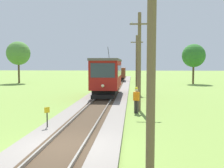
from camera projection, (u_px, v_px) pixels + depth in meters
ground_plane at (65, 151)px, 10.07m from camera, size 260.00×260.00×0.00m
track_ballast at (65, 148)px, 10.07m from camera, size 4.20×120.00×0.18m
sleeper_bed at (65, 146)px, 10.06m from camera, size 2.04×120.00×0.01m
rail_left at (47, 144)px, 10.11m from camera, size 0.07×120.00×0.14m
rail_right at (84, 145)px, 10.00m from camera, size 0.07×120.00×0.14m
red_tram at (107, 75)px, 26.65m from camera, size 2.60×8.54×4.79m
freight_car at (119, 74)px, 49.47m from camera, size 2.40×5.20×2.31m
utility_pole_foreground at (152, 25)px, 6.84m from camera, size 1.40×0.40×8.39m
utility_pole_near_tram at (139, 60)px, 18.79m from camera, size 1.40×0.59×6.96m
utility_pole_mid at (137, 64)px, 29.98m from camera, size 1.40×0.37×6.56m
trackside_signal_marker at (47, 117)px, 13.06m from camera, size 0.21×0.21×1.18m
track_worker at (136, 99)px, 17.74m from camera, size 0.44×0.37×1.78m
tree_right_near at (18, 53)px, 46.05m from camera, size 4.08×4.08×7.26m
tree_left_far at (194, 56)px, 44.31m from camera, size 3.88×3.88×6.68m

